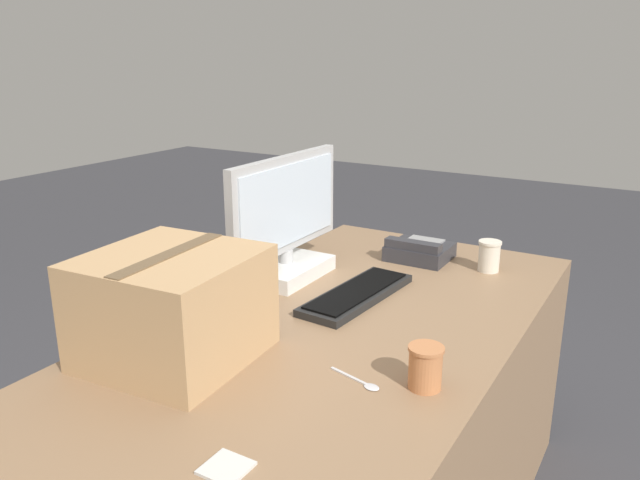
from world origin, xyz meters
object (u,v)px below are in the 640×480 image
(cardboard_box, at_px, (173,307))
(paper_cup_right, at_px, (489,256))
(paper_cup_left, at_px, (425,367))
(sticky_note_pad, at_px, (226,468))
(spoon, at_px, (363,383))
(desk_phone, at_px, (419,251))
(monitor, at_px, (286,227))
(keyboard, at_px, (357,294))

(cardboard_box, bearing_deg, paper_cup_right, -25.56)
(paper_cup_left, xyz_separation_m, paper_cup_right, (0.81, 0.10, 0.00))
(sticky_note_pad, bearing_deg, spoon, -10.70)
(desk_phone, bearing_deg, monitor, 141.65)
(spoon, distance_m, sticky_note_pad, 0.39)
(desk_phone, relative_size, paper_cup_left, 2.11)
(monitor, relative_size, spoon, 3.99)
(paper_cup_right, relative_size, cardboard_box, 0.26)
(paper_cup_left, relative_size, cardboard_box, 0.25)
(keyboard, relative_size, paper_cup_left, 4.55)
(paper_cup_right, bearing_deg, spoon, 178.35)
(cardboard_box, distance_m, sticky_note_pad, 0.47)
(cardboard_box, bearing_deg, sticky_note_pad, -126.19)
(keyboard, relative_size, sticky_note_pad, 5.67)
(paper_cup_right, xyz_separation_m, spoon, (-0.86, 0.02, -0.05))
(paper_cup_right, height_order, sticky_note_pad, paper_cup_right)
(monitor, relative_size, desk_phone, 2.72)
(desk_phone, xyz_separation_m, spoon, (-0.86, -0.22, -0.03))
(desk_phone, height_order, sticky_note_pad, desk_phone)
(paper_cup_left, height_order, paper_cup_right, paper_cup_right)
(monitor, distance_m, paper_cup_right, 0.67)
(keyboard, distance_m, sticky_note_pad, 0.83)
(desk_phone, distance_m, paper_cup_left, 0.87)
(paper_cup_right, xyz_separation_m, sticky_note_pad, (-1.24, 0.10, -0.05))
(spoon, height_order, cardboard_box, cardboard_box)
(keyboard, distance_m, cardboard_box, 0.59)
(paper_cup_left, xyz_separation_m, spoon, (-0.05, 0.12, -0.05))
(keyboard, bearing_deg, cardboard_box, 163.72)
(paper_cup_left, xyz_separation_m, cardboard_box, (-0.16, 0.56, 0.08))
(paper_cup_right, bearing_deg, sticky_note_pad, 175.54)
(monitor, xyz_separation_m, keyboard, (-0.05, -0.28, -0.15))
(monitor, xyz_separation_m, paper_cup_left, (-0.42, -0.64, -0.12))
(desk_phone, relative_size, sticky_note_pad, 2.62)
(sticky_note_pad, bearing_deg, paper_cup_right, -4.46)
(paper_cup_right, xyz_separation_m, cardboard_box, (-0.97, 0.46, 0.08))
(paper_cup_left, xyz_separation_m, sticky_note_pad, (-0.43, 0.19, -0.05))
(paper_cup_left, bearing_deg, monitor, 56.33)
(paper_cup_left, bearing_deg, cardboard_box, 106.37)
(monitor, relative_size, paper_cup_left, 5.73)
(spoon, xyz_separation_m, sticky_note_pad, (-0.38, 0.07, 0.00))
(monitor, height_order, desk_phone, monitor)
(spoon, bearing_deg, desk_phone, 118.67)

